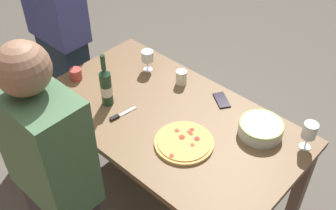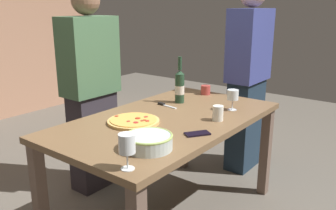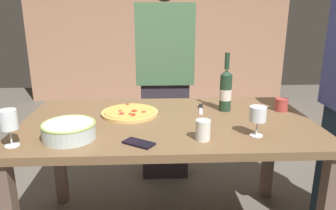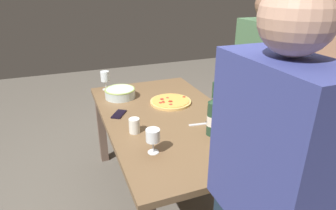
{
  "view_description": "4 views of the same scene",
  "coord_description": "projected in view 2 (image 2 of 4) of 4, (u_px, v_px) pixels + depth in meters",
  "views": [
    {
      "loc": [
        -1.2,
        1.3,
        2.37
      ],
      "look_at": [
        0.0,
        0.0,
        0.84
      ],
      "focal_mm": 43.27,
      "sensor_mm": 36.0,
      "label": 1
    },
    {
      "loc": [
        -1.78,
        -1.38,
        1.48
      ],
      "look_at": [
        0.0,
        0.0,
        0.84
      ],
      "focal_mm": 38.16,
      "sensor_mm": 36.0,
      "label": 2
    },
    {
      "loc": [
        -0.08,
        -1.69,
        1.34
      ],
      "look_at": [
        0.0,
        0.0,
        0.84
      ],
      "focal_mm": 34.46,
      "sensor_mm": 36.0,
      "label": 3
    },
    {
      "loc": [
        1.74,
        -0.67,
        1.65
      ],
      "look_at": [
        0.0,
        0.0,
        0.84
      ],
      "focal_mm": 30.47,
      "sensor_mm": 36.0,
      "label": 4
    }
  ],
  "objects": [
    {
      "name": "cup_ceramic",
      "position": [
        206.0,
        90.0,
        2.97
      ],
      "size": [
        0.08,
        0.08,
        0.08
      ],
      "primitive_type": "cylinder",
      "color": "#B0403A",
      "rests_on": "dining_table"
    },
    {
      "name": "person_host",
      "position": [
        91.0,
        91.0,
        2.81
      ],
      "size": [
        0.43,
        0.24,
        1.61
      ],
      "rotation": [
        0.0,
        0.0,
        -1.58
      ],
      "color": "#2F2931",
      "rests_on": "ground"
    },
    {
      "name": "serving_bowl",
      "position": [
        149.0,
        141.0,
        1.84
      ],
      "size": [
        0.25,
        0.25,
        0.08
      ],
      "color": "silver",
      "rests_on": "dining_table"
    },
    {
      "name": "person_guest_left",
      "position": [
        248.0,
        78.0,
        3.16
      ],
      "size": [
        0.45,
        0.24,
        1.67
      ],
      "rotation": [
        0.0,
        0.0,
        3.11
      ],
      "color": "#1D2E3F",
      "rests_on": "ground"
    },
    {
      "name": "pizza_knife",
      "position": [
        165.0,
        105.0,
        2.64
      ],
      "size": [
        0.05,
        0.18,
        0.02
      ],
      "color": "silver",
      "rests_on": "dining_table"
    },
    {
      "name": "wine_glass_by_bottle",
      "position": [
        233.0,
        96.0,
        2.51
      ],
      "size": [
        0.08,
        0.08,
        0.15
      ],
      "color": "white",
      "rests_on": "dining_table"
    },
    {
      "name": "pizza",
      "position": [
        134.0,
        121.0,
        2.26
      ],
      "size": [
        0.33,
        0.33,
        0.03
      ],
      "color": "#DEB061",
      "rests_on": "dining_table"
    },
    {
      "name": "cup_amber",
      "position": [
        218.0,
        113.0,
        2.3
      ],
      "size": [
        0.07,
        0.07,
        0.1
      ],
      "primitive_type": "cylinder",
      "color": "white",
      "rests_on": "dining_table"
    },
    {
      "name": "wine_glass_near_pizza",
      "position": [
        127.0,
        144.0,
        1.59
      ],
      "size": [
        0.08,
        0.08,
        0.17
      ],
      "color": "white",
      "rests_on": "dining_table"
    },
    {
      "name": "cell_phone",
      "position": [
        197.0,
        134.0,
        2.06
      ],
      "size": [
        0.16,
        0.14,
        0.01
      ],
      "primitive_type": "cube",
      "rotation": [
        0.0,
        0.0,
        4.12
      ],
      "color": "black",
      "rests_on": "dining_table"
    },
    {
      "name": "dining_table",
      "position": [
        168.0,
        131.0,
        2.39
      ],
      "size": [
        1.6,
        0.9,
        0.75
      ],
      "color": "brown",
      "rests_on": "ground"
    },
    {
      "name": "wine_bottle",
      "position": [
        180.0,
        86.0,
        2.69
      ],
      "size": [
        0.07,
        0.07,
        0.35
      ],
      "color": "#233F2A",
      "rests_on": "dining_table"
    }
  ]
}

